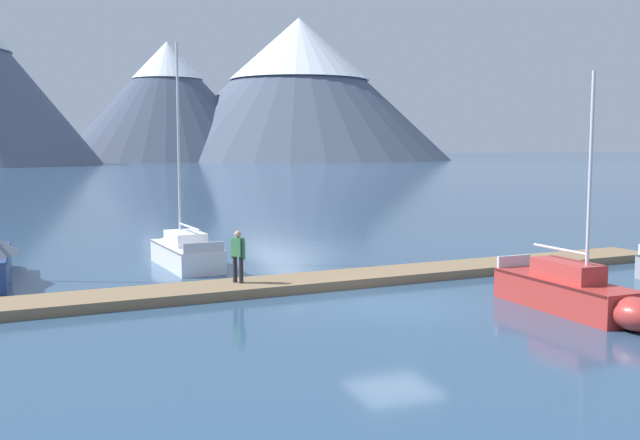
# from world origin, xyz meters

# --- Properties ---
(ground_plane) EXTENTS (700.00, 700.00, 0.00)m
(ground_plane) POSITION_xyz_m (0.00, 0.00, 0.00)
(ground_plane) COLOR #2D4C6B
(mountain_shoulder_ridge) EXTENTS (64.00, 64.00, 35.42)m
(mountain_shoulder_ridge) POSITION_xyz_m (28.80, 206.84, 18.09)
(mountain_shoulder_ridge) COLOR #424C60
(mountain_shoulder_ridge) RESTS_ON ground
(mountain_east_summit) EXTENTS (95.54, 95.54, 44.31)m
(mountain_east_summit) POSITION_xyz_m (69.44, 203.20, 23.20)
(mountain_east_summit) COLOR #4C566B
(mountain_east_summit) RESTS_ON ground
(dock) EXTENTS (27.82, 4.28, 0.30)m
(dock) POSITION_xyz_m (0.00, 4.00, 0.15)
(dock) COLOR #846B4C
(dock) RESTS_ON ground
(sailboat_second_berth) EXTENTS (2.11, 6.07, 8.69)m
(sailboat_second_berth) POSITION_xyz_m (-4.33, 9.89, 0.57)
(sailboat_second_berth) COLOR white
(sailboat_second_berth) RESTS_ON ground
(sailboat_mid_dock_port) EXTENTS (1.49, 5.82, 6.72)m
(sailboat_mid_dock_port) POSITION_xyz_m (4.38, -2.54, 0.59)
(sailboat_mid_dock_port) COLOR #B2332D
(sailboat_mid_dock_port) RESTS_ON ground
(person_on_dock) EXTENTS (0.40, 0.50, 1.69)m
(person_on_dock) POSITION_xyz_m (-3.66, 3.87, 1.26)
(person_on_dock) COLOR #232328
(person_on_dock) RESTS_ON dock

